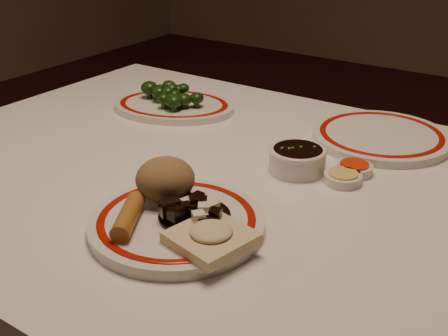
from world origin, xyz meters
TOP-DOWN VIEW (x-y plane):
  - dining_table at (0.00, 0.00)m, footprint 1.20×0.90m
  - main_plate at (0.06, -0.19)m, footprint 0.26×0.26m
  - rice_mound at (0.01, -0.15)m, footprint 0.09×0.09m
  - spring_roll at (0.02, -0.24)m, footprint 0.07×0.10m
  - fried_wonton at (0.14, -0.21)m, footprint 0.12×0.12m
  - stirfry_heap at (0.08, -0.17)m, footprint 0.10×0.10m
  - broccoli_plate at (-0.26, 0.21)m, footprint 0.33×0.31m
  - broccoli_pile at (-0.27, 0.20)m, footprint 0.16×0.11m
  - soy_bowl at (0.11, 0.08)m, footprint 0.10×0.10m
  - sweet_sour_dish at (0.20, 0.13)m, footprint 0.06×0.06m
  - mustard_dish at (0.20, 0.08)m, footprint 0.06×0.06m
  - far_plate at (0.19, 0.30)m, footprint 0.28×0.28m

SIDE VIEW (x-z plane):
  - dining_table at x=0.00m, z-range 0.28..1.03m
  - sweet_sour_dish at x=0.20m, z-range 0.75..0.77m
  - mustard_dish at x=0.20m, z-range 0.75..0.77m
  - broccoli_plate at x=-0.26m, z-range 0.75..0.77m
  - far_plate at x=0.19m, z-range 0.75..0.77m
  - main_plate at x=0.06m, z-range 0.75..0.77m
  - soy_bowl at x=0.11m, z-range 0.75..0.79m
  - fried_wonton at x=0.14m, z-range 0.77..0.79m
  - stirfry_heap at x=0.08m, z-range 0.76..0.80m
  - spring_roll at x=0.02m, z-range 0.77..0.80m
  - broccoli_pile at x=-0.27m, z-range 0.76..0.81m
  - rice_mound at x=0.01m, z-range 0.77..0.83m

